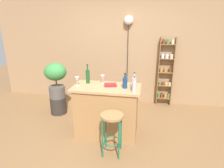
# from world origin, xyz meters

# --- Properties ---
(ground) EXTENTS (12.00, 12.00, 0.00)m
(ground) POSITION_xyz_m (0.00, 0.00, 0.00)
(ground) COLOR brown
(back_wall) EXTENTS (6.40, 0.10, 2.80)m
(back_wall) POSITION_xyz_m (0.00, 1.95, 1.40)
(back_wall) COLOR #997551
(back_wall) RESTS_ON ground
(kitchen_counter) EXTENTS (1.17, 0.61, 0.91)m
(kitchen_counter) POSITION_xyz_m (0.00, 0.30, 0.46)
(kitchen_counter) COLOR #9E7042
(kitchen_counter) RESTS_ON ground
(bar_stool) EXTENTS (0.34, 0.34, 0.67)m
(bar_stool) POSITION_xyz_m (0.20, -0.25, 0.50)
(bar_stool) COLOR #196642
(bar_stool) RESTS_ON ground
(spice_shelf) EXTENTS (0.35, 0.12, 1.65)m
(spice_shelf) POSITION_xyz_m (1.12, 1.82, 0.83)
(spice_shelf) COLOR brown
(spice_shelf) RESTS_ON ground
(plant_stool) EXTENTS (0.35, 0.35, 0.38)m
(plant_stool) POSITION_xyz_m (-1.24, 0.90, 0.19)
(plant_stool) COLOR #2D2823
(plant_stool) RESTS_ON ground
(potted_plant) EXTENTS (0.47, 0.43, 0.77)m
(potted_plant) POSITION_xyz_m (-1.24, 0.90, 0.84)
(potted_plant) COLOR #514C47
(potted_plant) RESTS_ON plant_stool
(bottle_wine_red) EXTENTS (0.07, 0.07, 0.28)m
(bottle_wine_red) POSITION_xyz_m (0.47, 0.28, 1.01)
(bottle_wine_red) COLOR #B2B2B7
(bottle_wine_red) RESTS_ON kitchen_counter
(bottle_soda_blue) EXTENTS (0.07, 0.07, 0.35)m
(bottle_soda_blue) POSITION_xyz_m (-0.37, 0.44, 1.04)
(bottle_soda_blue) COLOR #194C23
(bottle_soda_blue) RESTS_ON kitchen_counter
(bottle_sauce_amber) EXTENTS (0.08, 0.08, 0.26)m
(bottle_sauce_amber) POSITION_xyz_m (0.32, 0.29, 1.01)
(bottle_sauce_amber) COLOR navy
(bottle_sauce_amber) RESTS_ON kitchen_counter
(bottle_olive_oil) EXTENTS (0.06, 0.06, 0.26)m
(bottle_olive_oil) POSITION_xyz_m (0.49, 0.11, 1.01)
(bottle_olive_oil) COLOR #B2B2B7
(bottle_olive_oil) RESTS_ON kitchen_counter
(wine_glass_left) EXTENTS (0.07, 0.07, 0.16)m
(wine_glass_left) POSITION_xyz_m (-0.10, 0.44, 1.03)
(wine_glass_left) COLOR silver
(wine_glass_left) RESTS_ON kitchen_counter
(wine_glass_center) EXTENTS (0.07, 0.07, 0.16)m
(wine_glass_center) POSITION_xyz_m (-0.51, 0.25, 1.03)
(wine_glass_center) COLOR silver
(wine_glass_center) RESTS_ON kitchen_counter
(cookbook) EXTENTS (0.24, 0.20, 0.03)m
(cookbook) POSITION_xyz_m (0.06, 0.35, 0.93)
(cookbook) COLOR maroon
(cookbook) RESTS_ON kitchen_counter
(pendant_globe_light) EXTENTS (0.21, 0.21, 2.11)m
(pendant_globe_light) POSITION_xyz_m (0.20, 1.84, 1.98)
(pendant_globe_light) COLOR black
(pendant_globe_light) RESTS_ON ground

